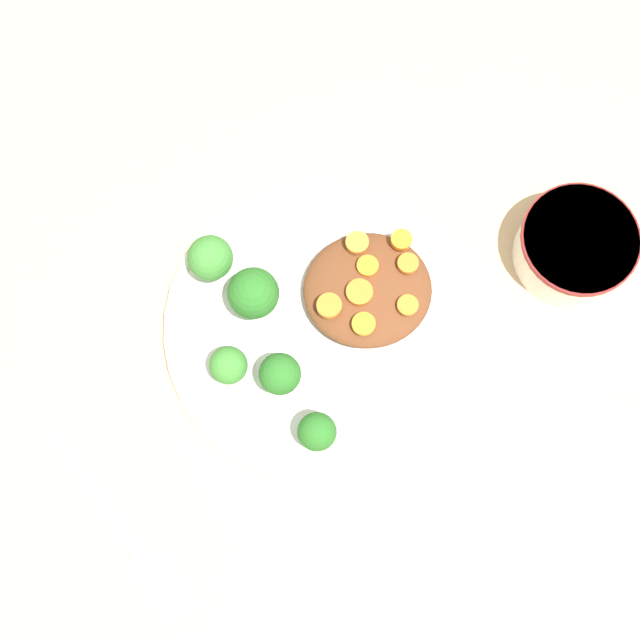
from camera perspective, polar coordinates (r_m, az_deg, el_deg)
The scene contains 18 objects.
ground_plane at distance 0.81m, azimuth 0.00°, elevation -0.66°, with size 4.00×4.00×0.00m, color tan.
plate at distance 0.80m, azimuth 0.00°, elevation -0.41°, with size 0.28×0.28×0.03m.
dip_bowl at distance 0.84m, azimuth 16.02°, elevation 4.57°, with size 0.11×0.11×0.05m.
stew_mound at distance 0.79m, azimuth 3.06°, elevation 1.94°, with size 0.11×0.11×0.03m, color brown.
broccoli_floret_0 at distance 0.75m, azimuth -2.57°, elevation -3.52°, with size 0.04×0.04×0.05m.
broccoli_floret_1 at distance 0.75m, azimuth -0.19°, elevation -7.19°, with size 0.03×0.03×0.05m.
broccoli_floret_2 at distance 0.77m, azimuth -4.28°, elevation 1.69°, with size 0.05×0.05×0.06m.
broccoli_floret_3 at distance 0.76m, azimuth -5.86°, elevation -2.95°, with size 0.03×0.03×0.05m.
broccoli_floret_4 at distance 0.79m, azimuth -7.02°, elevation 3.92°, with size 0.04×0.04×0.05m.
carrot_slice_0 at distance 0.78m, azimuth 3.06°, elevation 3.48°, with size 0.02×0.02×0.00m, color orange.
carrot_slice_1 at distance 0.78m, azimuth 5.65°, elevation 3.62°, with size 0.02×0.02×0.01m, color orange.
carrot_slice_2 at distance 0.77m, azimuth 0.59°, elevation 0.92°, with size 0.02×0.02×0.01m, color orange.
carrot_slice_3 at distance 0.77m, azimuth 2.54°, elevation 1.78°, with size 0.02×0.02×0.01m, color orange.
carrot_slice_4 at distance 0.77m, azimuth 2.81°, elevation -0.25°, with size 0.02×0.02×0.00m, color orange.
carrot_slice_5 at distance 0.77m, azimuth 5.61°, elevation 1.13°, with size 0.02×0.02×0.00m, color orange.
carrot_slice_6 at distance 0.79m, azimuth 2.39°, elevation 4.97°, with size 0.02×0.02×0.01m, color orange.
carrot_slice_7 at distance 0.79m, azimuth 5.24°, elevation 5.13°, with size 0.02×0.02×0.01m, color orange.
fork at distance 0.80m, azimuth -12.37°, elevation -13.35°, with size 0.17×0.11×0.01m.
Camera 1 is at (-0.20, 0.03, 0.79)m, focal length 50.00 mm.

